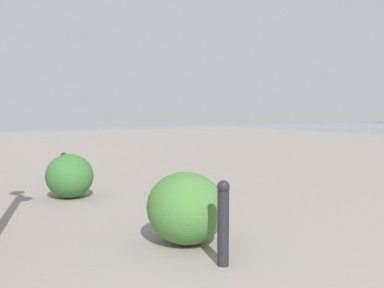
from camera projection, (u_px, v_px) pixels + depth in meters
bollard_near at (223, 221)px, 4.32m from camera, size 0.13×0.13×0.88m
bollard_mid at (64, 167)px, 9.36m from camera, size 0.13×0.13×0.68m
shrub_low at (70, 176)px, 7.78m from camera, size 0.95×0.85×0.80m
shrub_round at (186, 208)px, 5.06m from camera, size 1.01×0.91×0.86m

